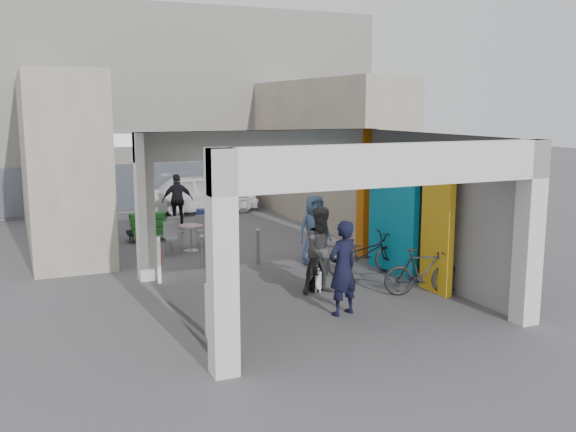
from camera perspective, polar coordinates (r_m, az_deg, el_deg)
name	(u,v)px	position (r m, az deg, el deg)	size (l,w,h in m)	color
ground	(296,287)	(14.82, 0.69, -6.30)	(90.00, 90.00, 0.00)	#545459
arcade_canopy	(334,191)	(13.86, 4.13, 2.27)	(6.40, 6.45, 6.40)	silver
far_building	(159,108)	(27.61, -11.39, 9.35)	(18.00, 4.08, 8.00)	white
plaza_bldg_left	(59,160)	(20.61, -19.73, 4.74)	(2.00, 9.00, 5.00)	#B4AD95
plaza_bldg_right	(325,151)	(23.01, 3.33, 5.76)	(2.00, 9.00, 5.00)	#B4AD95
bollard_left	(202,252)	(16.52, -7.64, -3.21)	(0.09, 0.09, 0.84)	gray
bollard_center	(258,247)	(16.83, -2.70, -2.75)	(0.09, 0.09, 0.92)	gray
bollard_right	(314,241)	(17.63, 2.33, -2.23)	(0.09, 0.09, 0.88)	gray
advert_board_near	(213,314)	(11.42, -6.65, -8.67)	(0.15, 0.56, 1.00)	white
advert_board_far	(159,259)	(15.55, -11.38, -3.81)	(0.20, 0.55, 1.00)	white
cafe_set	(185,239)	(18.76, -9.18, -1.99)	(1.49, 1.21, 0.90)	#A5A5AA
produce_stand	(149,230)	(20.21, -12.29, -1.22)	(1.26, 0.68, 0.83)	black
crate_stack	(203,217)	(22.50, -7.59, -0.10)	(0.53, 0.46, 0.56)	#185619
border_collie	(316,281)	(14.41, 2.48, -5.78)	(0.23, 0.44, 0.61)	black
man_with_dog	(343,268)	(12.71, 4.90, -4.63)	(0.69, 0.45, 1.90)	black
man_back_turned	(323,251)	(14.13, 3.12, -3.09)	(0.94, 0.73, 1.93)	#414144
man_elderly	(314,230)	(16.74, 2.36, -1.22)	(0.90, 0.58, 1.83)	#5472A3
man_crates	(178,200)	(22.29, -9.78, 1.38)	(1.06, 0.44, 1.81)	black
bicycle_front	(363,254)	(15.89, 6.72, -3.34)	(0.69, 1.98, 1.04)	black
bicycle_rear	(423,272)	(14.38, 11.91, -4.87)	(0.49, 1.74, 1.05)	black
white_van	(202,193)	(25.15, -7.69, 2.03)	(1.78, 4.41, 1.50)	white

